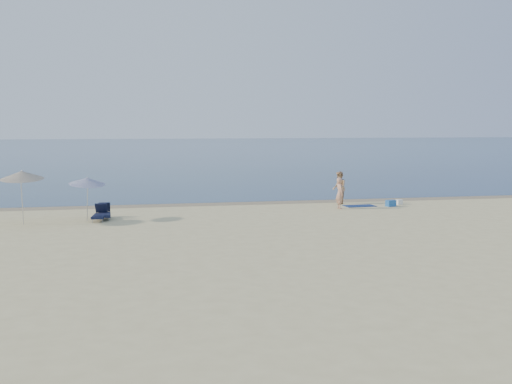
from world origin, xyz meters
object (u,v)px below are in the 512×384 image
(person_right, at_px, (339,188))
(umbrella_near, at_px, (87,181))
(person_left, at_px, (340,193))
(blue_cooler, at_px, (391,203))

(person_right, xyz_separation_m, umbrella_near, (-13.55, -3.65, 0.94))
(person_left, relative_size, blue_cooler, 3.37)
(person_left, bearing_deg, person_right, -19.57)
(person_left, relative_size, umbrella_near, 0.77)
(person_left, xyz_separation_m, blue_cooler, (3.05, 0.32, -0.66))
(umbrella_near, bearing_deg, person_left, -12.26)
(umbrella_near, bearing_deg, blue_cooler, -12.54)
(person_left, xyz_separation_m, umbrella_near, (-12.90, -1.67, 1.03))
(person_left, relative_size, person_right, 0.91)
(person_right, distance_m, umbrella_near, 14.07)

